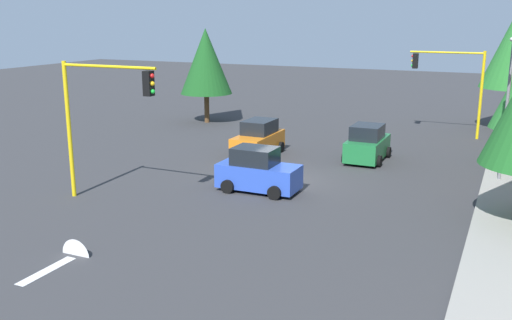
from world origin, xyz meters
The scene contains 9 objects.
ground_plane centered at (0.00, 0.00, 0.00)m, with size 120.00×120.00×0.00m, color #353538.
lane_arrow_near centered at (11.51, -3.00, 0.01)m, with size 2.40×1.10×1.10m.
traffic_signal_near_right centered at (6.00, -5.72, 4.10)m, with size 0.36×4.59×5.80m.
traffic_signal_far_left centered at (-14.00, 5.67, 3.91)m, with size 0.36×4.59×5.51m.
street_lamp_curbside centered at (-3.61, 9.20, 4.35)m, with size 2.15×0.28×7.00m.
tree_opposite_side centered at (-12.00, -11.00, 4.43)m, with size 3.72×3.72×6.77m.
car_blue centered at (2.00, -0.55, 0.89)m, with size 1.95×3.61×1.98m.
car_green centered at (-5.50, 2.51, 0.90)m, with size 3.62×2.04×1.98m.
car_orange centered at (-4.22, -3.34, 0.90)m, with size 3.92×2.00×1.98m.
Camera 1 is at (24.44, 9.62, 7.59)m, focal length 40.42 mm.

